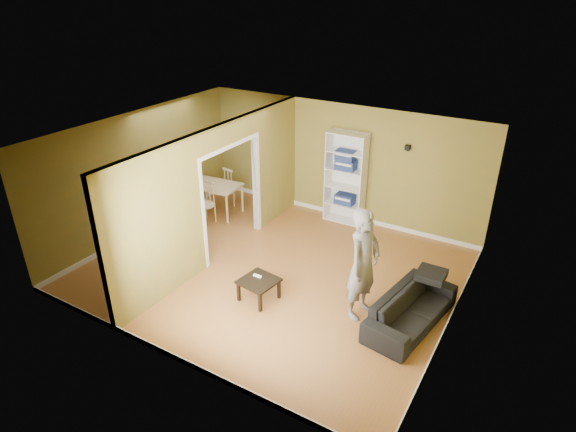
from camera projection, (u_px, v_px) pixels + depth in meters
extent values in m
plane|color=olive|center=(273.00, 270.00, 9.07)|extent=(6.50, 6.50, 0.00)
plane|color=white|center=(271.00, 136.00, 7.92)|extent=(6.50, 6.50, 0.00)
plane|color=olive|center=(339.00, 162.00, 10.61)|extent=(6.50, 0.00, 6.50)
plane|color=olive|center=(161.00, 284.00, 6.38)|extent=(6.50, 0.00, 6.50)
plane|color=olive|center=(141.00, 173.00, 9.99)|extent=(0.00, 5.50, 5.50)
plane|color=olive|center=(460.00, 257.00, 7.00)|extent=(0.00, 5.50, 5.50)
cube|color=black|center=(408.00, 148.00, 9.61)|extent=(0.10, 0.10, 0.10)
imported|color=black|center=(412.00, 304.00, 7.52)|extent=(2.00, 1.11, 0.72)
imported|color=slate|center=(364.00, 255.00, 7.42)|extent=(0.89, 0.75, 2.21)
cube|color=white|center=(328.00, 175.00, 10.66)|extent=(0.02, 0.38, 2.06)
cube|color=white|center=(364.00, 182.00, 10.27)|extent=(0.02, 0.38, 2.06)
cube|color=white|center=(349.00, 176.00, 10.60)|extent=(0.87, 0.02, 2.06)
cube|color=white|center=(343.00, 220.00, 10.91)|extent=(0.83, 0.38, 0.02)
cube|color=white|center=(344.00, 204.00, 10.73)|extent=(0.83, 0.38, 0.02)
cube|color=white|center=(345.00, 187.00, 10.55)|extent=(0.83, 0.38, 0.02)
cube|color=white|center=(346.00, 170.00, 10.38)|extent=(0.83, 0.38, 0.02)
cube|color=white|center=(347.00, 152.00, 10.20)|extent=(0.83, 0.38, 0.02)
cube|color=white|center=(348.00, 133.00, 10.02)|extent=(0.83, 0.38, 0.02)
cube|color=navy|center=(345.00, 199.00, 10.68)|extent=(0.42, 0.27, 0.21)
cube|color=navy|center=(346.00, 165.00, 10.33)|extent=(0.42, 0.28, 0.22)
cube|color=navy|center=(346.00, 155.00, 10.25)|extent=(0.40, 0.26, 0.21)
cube|color=black|center=(259.00, 281.00, 8.08)|extent=(0.58, 0.58, 0.04)
cube|color=black|center=(239.00, 293.00, 8.10)|extent=(0.05, 0.05, 0.35)
cube|color=black|center=(263.00, 302.00, 7.87)|extent=(0.05, 0.05, 0.35)
cube|color=black|center=(255.00, 280.00, 8.47)|extent=(0.05, 0.05, 0.35)
cube|color=black|center=(279.00, 288.00, 8.25)|extent=(0.05, 0.05, 0.35)
cube|color=white|center=(257.00, 276.00, 8.16)|extent=(0.15, 0.04, 0.03)
cube|color=#CDB584|center=(215.00, 185.00, 10.99)|extent=(1.14, 0.76, 0.04)
cylinder|color=#CDB584|center=(189.00, 200.00, 11.13)|extent=(0.05, 0.05, 0.67)
cylinder|color=#CDB584|center=(225.00, 210.00, 10.65)|extent=(0.05, 0.05, 0.67)
cylinder|color=#CDB584|center=(207.00, 190.00, 11.64)|extent=(0.05, 0.05, 0.67)
cylinder|color=#CDB584|center=(242.00, 199.00, 11.16)|extent=(0.05, 0.05, 0.67)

